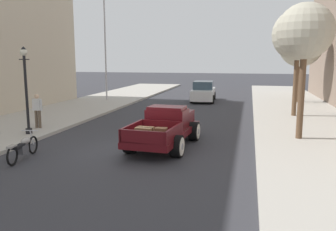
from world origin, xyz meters
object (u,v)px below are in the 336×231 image
(car_background_white, at_px, (203,92))
(hotrod_truck_maroon, at_px, (166,127))
(flagpole, at_px, (108,29))
(street_tree_nearest, at_px, (305,32))
(motorcycle_parked, at_px, (23,147))
(pedestrian_sidewalk_left, at_px, (37,109))
(street_tree_second, at_px, (298,35))
(street_lamp_near, at_px, (26,84))
(street_tree_third, at_px, (301,45))

(car_background_white, bearing_deg, hotrod_truck_maroon, -88.36)
(flagpole, xyz_separation_m, street_tree_nearest, (13.18, -11.07, -1.26))
(car_background_white, bearing_deg, motorcycle_parked, -102.48)
(pedestrian_sidewalk_left, xyz_separation_m, street_tree_nearest, (12.01, 0.56, 3.43))
(street_tree_second, bearing_deg, flagpole, 160.16)
(motorcycle_parked, distance_m, street_lamp_near, 4.19)
(motorcycle_parked, relative_size, street_tree_nearest, 0.38)
(motorcycle_parked, relative_size, street_lamp_near, 0.55)
(street_lamp_near, bearing_deg, flagpole, 96.71)
(car_background_white, distance_m, street_tree_second, 10.03)
(car_background_white, bearing_deg, flagpole, -166.22)
(motorcycle_parked, height_order, street_lamp_near, street_lamp_near)
(street_tree_nearest, distance_m, street_tree_third, 13.12)
(motorcycle_parked, bearing_deg, car_background_white, 77.52)
(car_background_white, relative_size, street_tree_second, 0.72)
(car_background_white, height_order, pedestrian_sidewalk_left, pedestrian_sidewalk_left)
(street_lamp_near, xyz_separation_m, street_tree_third, (13.23, 14.83, 2.07))
(motorcycle_parked, bearing_deg, street_tree_nearest, 27.10)
(street_tree_nearest, height_order, street_tree_second, street_tree_second)
(motorcycle_parked, bearing_deg, street_tree_second, 47.46)
(car_background_white, distance_m, street_lamp_near, 15.94)
(pedestrian_sidewalk_left, relative_size, street_tree_nearest, 0.30)
(flagpole, bearing_deg, street_tree_nearest, -40.04)
(hotrod_truck_maroon, bearing_deg, street_tree_nearest, 18.76)
(hotrod_truck_maroon, height_order, pedestrian_sidewalk_left, pedestrian_sidewalk_left)
(hotrod_truck_maroon, xyz_separation_m, street_lamp_near, (-6.34, -0.00, 1.63))
(street_lamp_near, distance_m, street_tree_third, 19.98)
(street_lamp_near, relative_size, street_tree_third, 0.65)
(hotrod_truck_maroon, relative_size, motorcycle_parked, 2.38)
(street_tree_nearest, relative_size, street_tree_third, 0.93)
(car_background_white, bearing_deg, street_tree_nearest, -66.00)
(motorcycle_parked, height_order, street_tree_third, street_tree_third)
(car_background_white, height_order, street_lamp_near, street_lamp_near)
(motorcycle_parked, xyz_separation_m, street_lamp_near, (-1.97, 3.15, 1.94))
(pedestrian_sidewalk_left, bearing_deg, motorcycle_parked, -62.27)
(street_lamp_near, bearing_deg, motorcycle_parked, -58.00)
(motorcycle_parked, relative_size, street_tree_third, 0.35)
(street_lamp_near, height_order, street_tree_third, street_tree_third)
(street_tree_nearest, bearing_deg, pedestrian_sidewalk_left, -177.35)
(hotrod_truck_maroon, relative_size, street_lamp_near, 1.31)
(flagpole, relative_size, street_tree_third, 1.53)
(street_lamp_near, xyz_separation_m, flagpole, (-1.52, 12.88, 3.39))
(flagpole, relative_size, street_tree_second, 1.49)
(street_lamp_near, height_order, street_tree_second, street_tree_second)
(pedestrian_sidewalk_left, distance_m, flagpole, 12.59)
(car_background_white, xyz_separation_m, street_lamp_near, (-5.92, -14.71, 1.62))
(car_background_white, relative_size, flagpole, 0.48)
(hotrod_truck_maroon, relative_size, car_background_white, 1.15)
(hotrod_truck_maroon, xyz_separation_m, flagpole, (-7.86, 12.88, 5.02))
(street_tree_second, bearing_deg, street_tree_third, 81.12)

